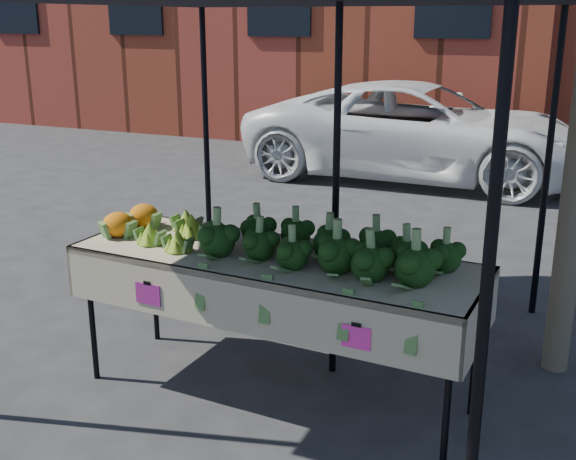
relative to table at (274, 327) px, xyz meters
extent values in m
plane|color=#28282A|center=(-0.18, 0.12, -0.45)|extent=(90.00, 90.00, 0.00)
cube|color=tan|center=(0.00, 0.00, 0.00)|extent=(2.43, 0.91, 0.90)
cube|color=#F22D8C|center=(-0.60, -0.40, 0.25)|extent=(0.17, 0.01, 0.12)
cube|color=#F62EA3|center=(0.67, -0.40, 0.25)|extent=(0.17, 0.01, 0.12)
ellipsoid|color=black|center=(0.32, 0.03, 0.58)|extent=(1.47, 0.57, 0.26)
ellipsoid|color=#8AAF2E|center=(-0.67, 0.04, 0.55)|extent=(0.43, 0.57, 0.20)
ellipsoid|color=orange|center=(-1.04, 0.07, 0.54)|extent=(0.23, 0.43, 0.18)
imported|color=white|center=(-0.69, 6.36, 1.99)|extent=(1.37, 2.26, 4.88)
camera|label=1|loc=(1.62, -3.46, 1.76)|focal=43.77mm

